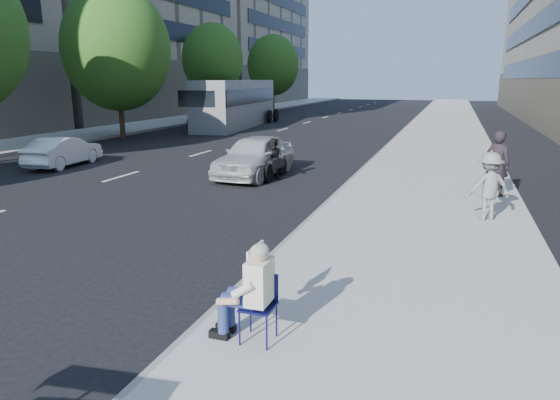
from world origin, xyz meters
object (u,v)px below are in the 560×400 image
at_px(jogger, 489,186).
at_px(bus, 237,104).
at_px(white_sedan_near, 255,156).
at_px(seated_protester, 250,286).
at_px(motorcycle, 275,161).
at_px(pedestrian_woman, 497,163).
at_px(white_sedan_mid, 64,151).

height_order(jogger, bus, bus).
xyz_separation_m(jogger, white_sedan_near, (-7.46, 3.93, -0.21)).
bearing_deg(jogger, seated_protester, 42.04).
height_order(motorcycle, bus, bus).
relative_size(pedestrian_woman, bus, 0.15).
relative_size(white_sedan_near, white_sedan_mid, 1.21).
distance_m(white_sedan_mid, motorcycle, 8.84).
relative_size(jogger, white_sedan_mid, 0.45).
xyz_separation_m(seated_protester, white_sedan_near, (-4.32, 10.91, -0.14)).
bearing_deg(white_sedan_mid, motorcycle, 174.77).
bearing_deg(jogger, white_sedan_mid, -36.36).
height_order(seated_protester, bus, bus).
relative_size(jogger, bus, 0.13).
bearing_deg(white_sedan_near, motorcycle, -14.87).
xyz_separation_m(jogger, bus, (-15.85, 21.37, 0.69)).
bearing_deg(white_sedan_mid, pedestrian_woman, 171.04).
xyz_separation_m(jogger, pedestrian_woman, (0.37, 2.79, 0.12)).
height_order(pedestrian_woman, motorcycle, pedestrian_woman).
xyz_separation_m(seated_protester, bus, (-12.71, 28.34, 0.76)).
distance_m(pedestrian_woman, motorcycle, 7.05).
distance_m(jogger, white_sedan_mid, 15.83).
height_order(pedestrian_woman, bus, bus).
bearing_deg(motorcycle, pedestrian_woman, -4.88).
height_order(pedestrian_woman, white_sedan_mid, pedestrian_woman).
bearing_deg(white_sedan_near, pedestrian_woman, -5.60).
bearing_deg(white_sedan_near, jogger, -25.10).
bearing_deg(white_sedan_mid, seated_protester, 133.18).
distance_m(pedestrian_woman, bus, 24.67).
bearing_deg(pedestrian_woman, seated_protester, 98.02).
relative_size(white_sedan_mid, bus, 0.29).
relative_size(motorcycle, bus, 0.17).
distance_m(white_sedan_near, white_sedan_mid, 8.00).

